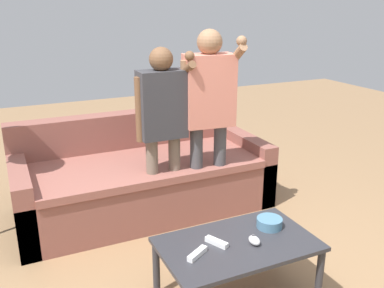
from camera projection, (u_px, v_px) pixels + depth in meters
name	position (u px, v px, depth m)	size (l,w,h in m)	color
couch	(142.00, 177.00, 3.69)	(2.11, 0.96, 0.78)	brown
coffee_table	(238.00, 250.00, 2.49)	(0.91, 0.55, 0.40)	#2D2D33
snack_bowl	(269.00, 223.00, 2.63)	(0.16, 0.16, 0.06)	teal
game_remote_nunchuk	(254.00, 240.00, 2.45)	(0.06, 0.09, 0.05)	white
player_center	(163.00, 118.00, 3.20)	(0.42, 0.27, 1.42)	#756656
player_right	(209.00, 105.00, 3.28)	(0.45, 0.34, 1.54)	#47474C
game_remote_wand_near	(217.00, 242.00, 2.44)	(0.10, 0.15, 0.03)	white
game_remote_wand_far	(197.00, 254.00, 2.33)	(0.15, 0.11, 0.03)	white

